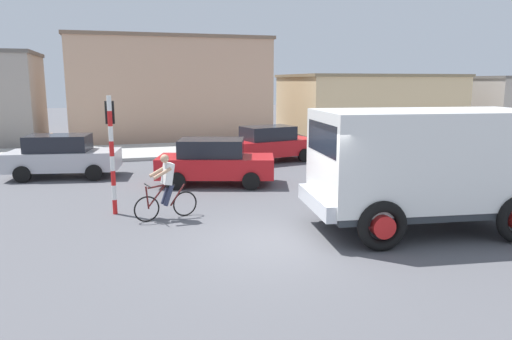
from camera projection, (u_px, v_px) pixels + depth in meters
name	position (u px, v px, depth m)	size (l,w,h in m)	color
ground_plane	(276.00, 243.00, 10.57)	(120.00, 120.00, 0.00)	#56565B
sidewalk_far	(186.00, 150.00, 24.39)	(80.00, 5.00, 0.16)	#ADADA8
truck_foreground	(425.00, 162.00, 11.26)	(5.68, 3.31, 2.90)	white
cyclist	(166.00, 187.00, 12.28)	(1.68, 0.61, 1.72)	black
traffic_light_pole	(111.00, 138.00, 12.59)	(0.24, 0.43, 3.20)	red
car_red_near	(270.00, 144.00, 21.16)	(4.28, 2.55, 1.60)	red
car_white_mid	(215.00, 162.00, 16.43)	(4.32, 2.77, 1.60)	red
car_far_side	(63.00, 156.00, 17.70)	(4.22, 2.34, 1.60)	#B7B7BC
pedestrian_near_kerb	(53.00, 153.00, 18.28)	(0.34, 0.22, 1.62)	#2D334C
building_mid_block	(169.00, 88.00, 30.52)	(12.05, 7.53, 6.24)	tan
building_corner_right	(368.00, 103.00, 34.57)	(11.82, 7.86, 4.05)	#D1B284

